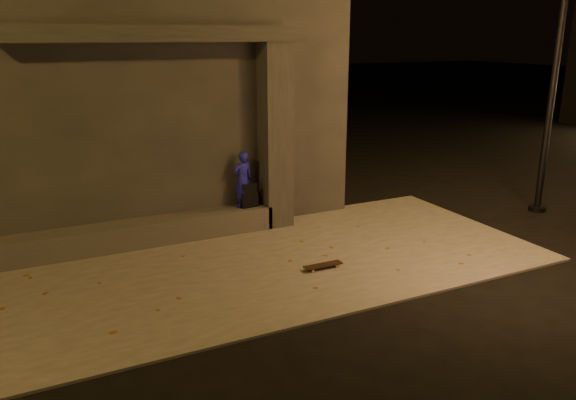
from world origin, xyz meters
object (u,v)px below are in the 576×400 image
column (275,137)px  skateboard (323,265)px  backpack (248,198)px  skateboarder (243,180)px

column → skateboard: column is taller
backpack → skateboard: backpack is taller
skateboarder → skateboard: bearing=91.1°
skateboarder → backpack: (0.10, 0.00, -0.39)m
backpack → skateboard: (0.33, -2.45, -0.56)m
column → skateboard: size_ratio=5.32×
column → backpack: 1.33m
backpack → column: bearing=-4.6°
backpack → skateboarder: bearing=175.4°
column → backpack: bearing=180.0°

